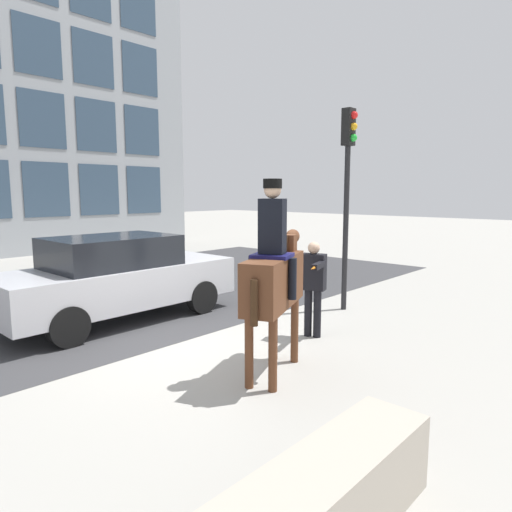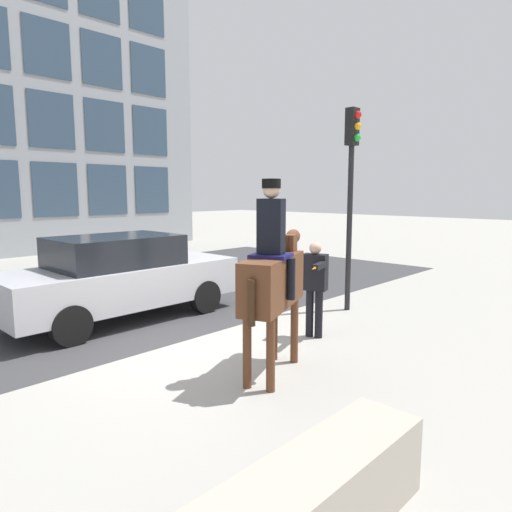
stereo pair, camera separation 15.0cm
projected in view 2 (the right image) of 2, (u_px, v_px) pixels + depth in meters
ground_plane at (199, 350)px, 7.07m from camera, size 80.00×80.00×0.00m
road_surface at (65, 300)px, 10.32m from camera, size 20.17×8.50×0.01m
mounted_horse_lead at (274, 276)px, 5.98m from camera, size 1.81×1.01×2.59m
pedestrian_bystander at (315, 282)px, 7.56m from camera, size 0.79×0.64×1.61m
street_car_near_lane at (120, 277)px, 8.68m from camera, size 4.46×1.83×1.61m
traffic_light at (351, 177)px, 9.11m from camera, size 0.24×0.29×4.06m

